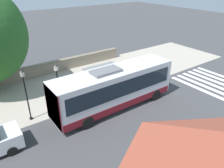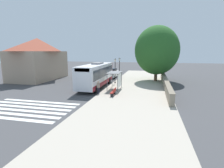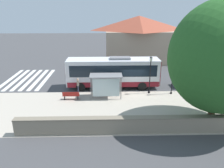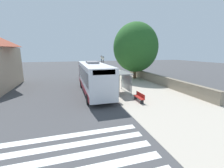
% 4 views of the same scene
% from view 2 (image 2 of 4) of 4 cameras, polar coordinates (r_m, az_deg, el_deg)
% --- Properties ---
extents(ground_plane, '(120.00, 120.00, 0.00)m').
position_cam_2_polar(ground_plane, '(28.32, -0.59, -0.24)').
color(ground_plane, '#424244').
rests_on(ground_plane, ground).
extents(sidewalk_plaza, '(9.00, 44.00, 0.02)m').
position_cam_2_polar(sidewalk_plaza, '(27.62, 8.52, -0.61)').
color(sidewalk_plaza, '#ADA393').
rests_on(sidewalk_plaza, ground).
extents(crosswalk_stripes, '(9.00, 5.25, 0.01)m').
position_cam_2_polar(crosswalk_stripes, '(18.55, -26.57, -7.22)').
color(crosswalk_stripes, silver).
rests_on(crosswalk_stripes, ground).
extents(stone_wall, '(0.60, 20.00, 1.32)m').
position_cam_2_polar(stone_wall, '(27.49, 17.00, 0.38)').
color(stone_wall, gray).
rests_on(stone_wall, ground).
extents(background_building, '(6.88, 11.67, 7.76)m').
position_cam_2_polar(background_building, '(36.35, -22.87, 7.70)').
color(background_building, tan).
rests_on(background_building, ground).
extents(bus, '(2.67, 10.67, 3.65)m').
position_cam_2_polar(bus, '(26.27, -5.20, 3.04)').
color(bus, silver).
rests_on(bus, ground).
extents(bus_shelter, '(1.73, 3.37, 2.44)m').
position_cam_2_polar(bus_shelter, '(24.61, 1.25, 2.93)').
color(bus_shelter, slate).
rests_on(bus_shelter, ground).
extents(pedestrian, '(0.34, 0.22, 1.65)m').
position_cam_2_polar(pedestrian, '(22.19, -4.49, -0.76)').
color(pedestrian, '#2D3347').
rests_on(pedestrian, ground).
extents(bench, '(0.40, 1.71, 0.88)m').
position_cam_2_polar(bench, '(21.30, 0.48, -2.55)').
color(bench, maroon).
rests_on(bench, ground).
extents(street_lamp_near, '(0.28, 0.28, 4.21)m').
position_cam_2_polar(street_lamp_near, '(31.74, 2.44, 5.48)').
color(street_lamp_near, black).
rests_on(street_lamp_near, ground).
extents(street_lamp_far, '(0.28, 0.28, 4.16)m').
position_cam_2_polar(street_lamp_far, '(29.45, 1.03, 5.04)').
color(street_lamp_far, black).
rests_on(street_lamp_far, ground).
extents(shade_tree, '(7.80, 7.80, 9.80)m').
position_cam_2_polar(shade_tree, '(32.49, 14.43, 10.60)').
color(shade_tree, brown).
rests_on(shade_tree, ground).
extents(parked_car_behind_bus, '(1.98, 4.68, 1.90)m').
position_cam_2_polar(parked_car_behind_bus, '(35.94, -0.02, 3.58)').
color(parked_car_behind_bus, silver).
rests_on(parked_car_behind_bus, ground).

